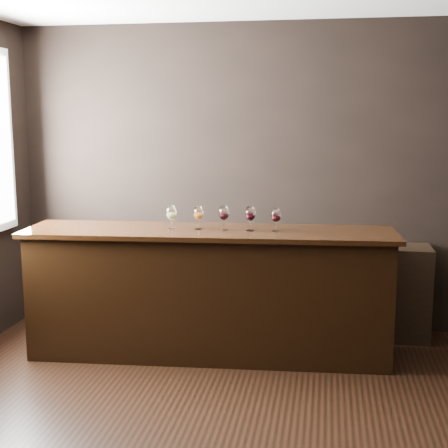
% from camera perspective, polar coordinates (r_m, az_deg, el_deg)
% --- Properties ---
extents(ground, '(5.00, 5.00, 0.00)m').
position_cam_1_polar(ground, '(4.02, 2.61, -19.33)').
color(ground, black).
rests_on(ground, ground).
extents(room_shell, '(5.02, 4.52, 2.81)m').
position_cam_1_polar(room_shell, '(3.66, -0.60, 7.48)').
color(room_shell, black).
rests_on(room_shell, ground).
extents(bar_counter, '(2.94, 0.82, 1.02)m').
position_cam_1_polar(bar_counter, '(5.17, -1.37, -6.49)').
color(bar_counter, black).
rests_on(bar_counter, ground).
extents(bar_top, '(3.04, 0.90, 0.04)m').
position_cam_1_polar(bar_top, '(5.04, -1.39, -0.74)').
color(bar_top, black).
rests_on(bar_top, bar_counter).
extents(back_bar_shelf, '(2.32, 0.40, 0.83)m').
position_cam_1_polar(back_bar_shelf, '(5.74, 6.72, -5.83)').
color(back_bar_shelf, black).
rests_on(back_bar_shelf, ground).
extents(glass_white, '(0.08, 0.08, 0.19)m').
position_cam_1_polar(glass_white, '(5.05, -4.84, 0.97)').
color(glass_white, white).
rests_on(glass_white, bar_top).
extents(glass_amber, '(0.08, 0.08, 0.19)m').
position_cam_1_polar(glass_amber, '(5.06, -2.35, 0.94)').
color(glass_amber, white).
rests_on(glass_amber, bar_top).
extents(glass_red_a, '(0.08, 0.08, 0.20)m').
position_cam_1_polar(glass_red_a, '(5.01, -0.01, 0.94)').
color(glass_red_a, white).
rests_on(glass_red_a, bar_top).
extents(glass_red_b, '(0.08, 0.08, 0.19)m').
position_cam_1_polar(glass_red_b, '(4.99, 2.42, 0.89)').
color(glass_red_b, white).
rests_on(glass_red_b, bar_top).
extents(glass_red_c, '(0.08, 0.08, 0.19)m').
position_cam_1_polar(glass_red_c, '(4.96, 4.78, 0.76)').
color(glass_red_c, white).
rests_on(glass_red_c, bar_top).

